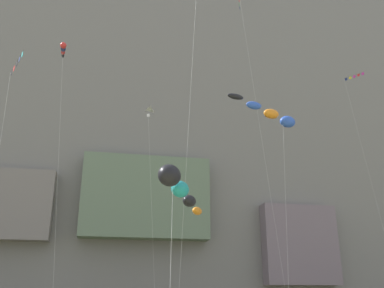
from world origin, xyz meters
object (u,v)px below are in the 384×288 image
(kite_windsock_low_right, at_px, (63,50))
(kite_delta_mid_center, at_px, (145,124))
(kite_windsock_low_left, at_px, (273,115))
(kite_windsock_low_center, at_px, (179,188))
(kite_banner_far_left, at_px, (361,113))
(kite_banner_upper_right, at_px, (10,102))

(kite_windsock_low_right, bearing_deg, kite_delta_mid_center, 36.63)
(kite_windsock_low_left, height_order, kite_windsock_low_center, kite_windsock_low_left)
(kite_delta_mid_center, xyz_separation_m, kite_banner_far_left, (25.49, 1.50, 4.06))
(kite_windsock_low_right, relative_size, kite_banner_upper_right, 1.35)
(kite_windsock_low_right, bearing_deg, kite_windsock_low_center, -60.73)
(kite_windsock_low_right, distance_m, kite_banner_far_left, 34.18)
(kite_windsock_low_left, bearing_deg, kite_banner_upper_right, -172.95)
(kite_banner_upper_right, relative_size, kite_windsock_low_left, 1.03)
(kite_banner_upper_right, bearing_deg, kite_banner_far_left, 23.26)
(kite_windsock_low_left, relative_size, kite_banner_far_left, 0.60)
(kite_windsock_low_center, bearing_deg, kite_banner_upper_right, 146.38)
(kite_banner_upper_right, xyz_separation_m, kite_windsock_low_center, (9.66, -6.42, -6.56))
(kite_windsock_low_left, bearing_deg, kite_windsock_low_right, 161.91)
(kite_windsock_low_right, distance_m, kite_windsock_low_left, 18.89)
(kite_banner_upper_right, height_order, kite_windsock_low_left, kite_banner_upper_right)
(kite_banner_upper_right, height_order, kite_windsock_low_center, kite_banner_upper_right)
(kite_windsock_low_right, bearing_deg, kite_banner_far_left, 12.45)
(kite_banner_upper_right, relative_size, kite_banner_far_left, 0.61)
(kite_banner_upper_right, bearing_deg, kite_windsock_low_left, 7.05)
(kite_banner_far_left, xyz_separation_m, kite_windsock_low_center, (-25.44, -21.51, -15.41))
(kite_windsock_low_left, bearing_deg, kite_delta_mid_center, 127.86)
(kite_banner_far_left, relative_size, kite_windsock_low_center, 3.14)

